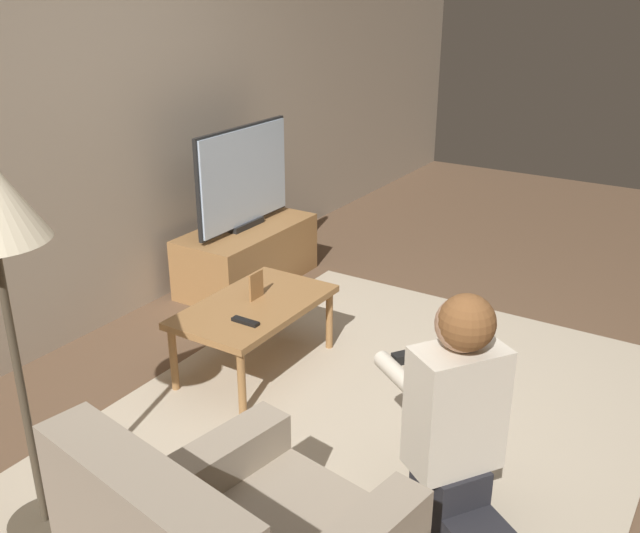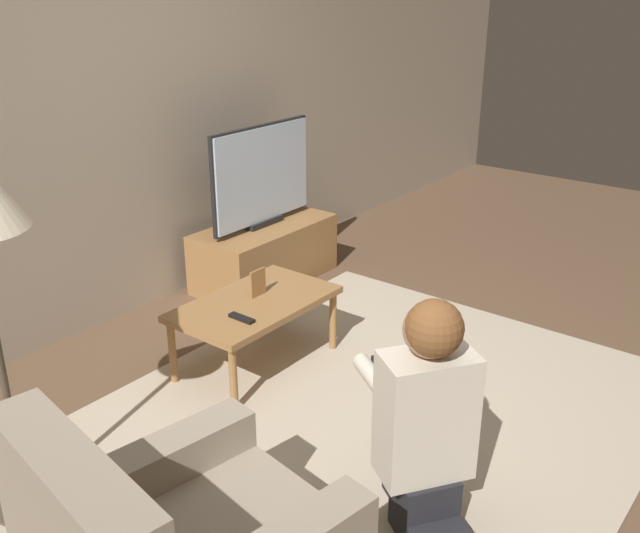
{
  "view_description": "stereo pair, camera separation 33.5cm",
  "coord_description": "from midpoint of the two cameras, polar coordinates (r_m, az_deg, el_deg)",
  "views": [
    {
      "loc": [
        -2.58,
        -1.31,
        1.99
      ],
      "look_at": [
        0.3,
        0.5,
        0.6
      ],
      "focal_mm": 40.0,
      "sensor_mm": 36.0,
      "label": 1
    },
    {
      "loc": [
        -2.39,
        -1.59,
        1.99
      ],
      "look_at": [
        0.3,
        0.5,
        0.6
      ],
      "focal_mm": 40.0,
      "sensor_mm": 36.0,
      "label": 2
    }
  ],
  "objects": [
    {
      "name": "tv_stand",
      "position": [
        4.95,
        -7.78,
        0.85
      ],
      "size": [
        1.01,
        0.5,
        0.41
      ],
      "color": "olive",
      "rests_on": "ground_plane"
    },
    {
      "name": "tv",
      "position": [
        4.78,
        -8.15,
        7.04
      ],
      "size": [
        0.91,
        0.08,
        0.69
      ],
      "color": "black",
      "rests_on": "tv_stand"
    },
    {
      "name": "rug",
      "position": [
        3.49,
        1.65,
        -12.37
      ],
      "size": [
        2.95,
        2.35,
        0.02
      ],
      "color": "#BCAD93",
      "rests_on": "ground_plane"
    },
    {
      "name": "coffee_table",
      "position": [
        3.79,
        -7.79,
        -3.56
      ],
      "size": [
        0.88,
        0.52,
        0.4
      ],
      "color": "olive",
      "rests_on": "ground_plane"
    },
    {
      "name": "wall_back",
      "position": [
        4.25,
        -21.59,
        11.35
      ],
      "size": [
        10.0,
        0.06,
        2.6
      ],
      "color": "tan",
      "rests_on": "ground_plane"
    },
    {
      "name": "picture_frame",
      "position": [
        3.8,
        -7.66,
        -1.55
      ],
      "size": [
        0.11,
        0.01,
        0.15
      ],
      "color": "olive",
      "rests_on": "coffee_table"
    },
    {
      "name": "ground_plane",
      "position": [
        3.5,
        1.65,
        -12.47
      ],
      "size": [
        10.0,
        10.0,
        0.0
      ],
      "primitive_type": "plane",
      "color": "brown"
    },
    {
      "name": "remote",
      "position": [
        3.57,
        -8.68,
        -4.43
      ],
      "size": [
        0.04,
        0.15,
        0.02
      ],
      "color": "black",
      "rests_on": "coffee_table"
    },
    {
      "name": "person_kneeling",
      "position": [
        2.69,
        7.51,
        -11.87
      ],
      "size": [
        0.68,
        0.83,
        0.96
      ],
      "rotation": [
        0.0,
        0.0,
        2.54
      ],
      "color": "#232328",
      "rests_on": "rug"
    }
  ]
}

